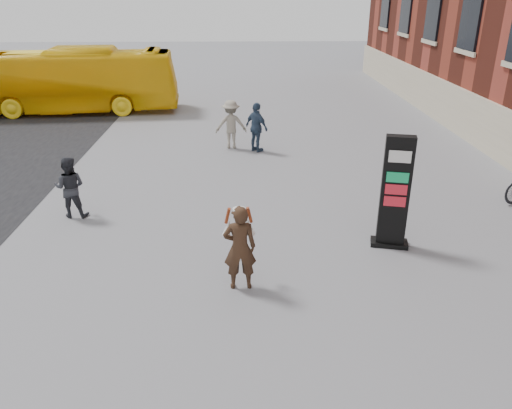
{
  "coord_description": "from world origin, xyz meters",
  "views": [
    {
      "loc": [
        0.57,
        -8.05,
        5.47
      ],
      "look_at": [
        0.88,
        1.42,
        1.35
      ],
      "focal_mm": 35.0,
      "sensor_mm": 36.0,
      "label": 1
    }
  ],
  "objects_px": {
    "woman": "(240,246)",
    "pedestrian_c": "(257,127)",
    "info_pylon": "(395,193)",
    "pedestrian_a": "(70,187)",
    "bus": "(62,81)",
    "pedestrian_b": "(231,124)"
  },
  "relations": [
    {
      "from": "woman",
      "to": "pedestrian_c",
      "type": "height_order",
      "value": "pedestrian_c"
    },
    {
      "from": "woman",
      "to": "pedestrian_c",
      "type": "bearing_deg",
      "value": -97.31
    },
    {
      "from": "info_pylon",
      "to": "pedestrian_a",
      "type": "bearing_deg",
      "value": 179.51
    },
    {
      "from": "bus",
      "to": "pedestrian_c",
      "type": "height_order",
      "value": "bus"
    },
    {
      "from": "info_pylon",
      "to": "pedestrian_c",
      "type": "relative_size",
      "value": 1.47
    },
    {
      "from": "bus",
      "to": "pedestrian_a",
      "type": "xyz_separation_m",
      "value": [
        3.96,
        -11.98,
        -0.68
      ]
    },
    {
      "from": "info_pylon",
      "to": "pedestrian_c",
      "type": "height_order",
      "value": "info_pylon"
    },
    {
      "from": "info_pylon",
      "to": "pedestrian_c",
      "type": "distance_m",
      "value": 7.86
    },
    {
      "from": "bus",
      "to": "pedestrian_b",
      "type": "bearing_deg",
      "value": -131.44
    },
    {
      "from": "bus",
      "to": "pedestrian_a",
      "type": "relative_size",
      "value": 6.66
    },
    {
      "from": "bus",
      "to": "pedestrian_b",
      "type": "xyz_separation_m",
      "value": [
        7.99,
        -6.05,
        -0.6
      ]
    },
    {
      "from": "info_pylon",
      "to": "pedestrian_c",
      "type": "xyz_separation_m",
      "value": [
        -2.82,
        7.33,
        -0.42
      ]
    },
    {
      "from": "info_pylon",
      "to": "pedestrian_a",
      "type": "distance_m",
      "value": 8.02
    },
    {
      "from": "bus",
      "to": "pedestrian_c",
      "type": "distance_m",
      "value": 11.07
    },
    {
      "from": "bus",
      "to": "pedestrian_b",
      "type": "distance_m",
      "value": 10.05
    },
    {
      "from": "info_pylon",
      "to": "pedestrian_a",
      "type": "xyz_separation_m",
      "value": [
        -7.78,
        1.87,
        -0.5
      ]
    },
    {
      "from": "bus",
      "to": "woman",
      "type": "bearing_deg",
      "value": -156.16
    },
    {
      "from": "info_pylon",
      "to": "pedestrian_c",
      "type": "bearing_deg",
      "value": 124.07
    },
    {
      "from": "pedestrian_c",
      "to": "bus",
      "type": "bearing_deg",
      "value": 11.63
    },
    {
      "from": "pedestrian_b",
      "to": "pedestrian_c",
      "type": "bearing_deg",
      "value": 149.0
    },
    {
      "from": "info_pylon",
      "to": "pedestrian_b",
      "type": "bearing_deg",
      "value": 128.68
    },
    {
      "from": "pedestrian_b",
      "to": "pedestrian_c",
      "type": "distance_m",
      "value": 1.04
    }
  ]
}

